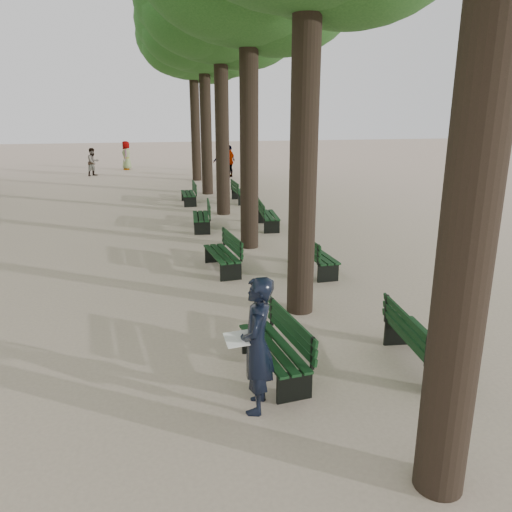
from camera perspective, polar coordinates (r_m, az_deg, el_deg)
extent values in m
plane|color=#C6AE96|center=(7.22, 0.47, -16.18)|extent=(120.00, 120.00, 0.00)
cylinder|color=#33261C|center=(4.86, 24.34, 13.44)|extent=(0.52, 0.52, 7.50)
cylinder|color=#33261C|center=(9.38, 5.58, 15.47)|extent=(0.52, 0.52, 7.50)
cylinder|color=#33261C|center=(14.22, -0.80, 15.80)|extent=(0.52, 0.52, 7.50)
cylinder|color=#33261C|center=(19.15, -3.93, 15.90)|extent=(0.52, 0.52, 7.50)
cylinder|color=#33261C|center=(24.10, -5.78, 15.93)|extent=(0.52, 0.52, 7.50)
ellipsoid|color=#20561D|center=(24.40, -6.07, 25.24)|extent=(6.00, 6.00, 4.50)
cylinder|color=#33261C|center=(29.07, -7.00, 15.94)|extent=(0.52, 0.52, 7.50)
ellipsoid|color=#20561D|center=(29.32, -7.28, 23.68)|extent=(6.00, 6.00, 4.50)
cube|color=black|center=(7.74, 1.93, -11.86)|extent=(0.73, 1.85, 0.45)
cube|color=black|center=(7.63, 1.95, -10.37)|extent=(0.75, 1.85, 0.04)
cube|color=black|center=(7.61, 3.96, -8.23)|extent=(0.25, 1.79, 0.40)
cube|color=black|center=(12.49, -3.97, -0.72)|extent=(0.71, 1.85, 0.45)
cube|color=black|center=(12.43, -3.99, 0.27)|extent=(0.73, 1.85, 0.04)
cube|color=black|center=(12.43, -2.76, 1.58)|extent=(0.24, 1.79, 0.40)
cube|color=black|center=(16.99, -6.32, 3.80)|extent=(0.66, 1.84, 0.45)
cube|color=black|center=(16.94, -6.34, 4.54)|extent=(0.68, 1.84, 0.04)
cube|color=black|center=(16.90, -5.42, 5.47)|extent=(0.19, 1.80, 0.40)
cube|color=black|center=(21.81, -7.75, 6.52)|extent=(0.53, 1.80, 0.45)
cube|color=black|center=(21.77, -7.77, 7.11)|extent=(0.55, 1.80, 0.04)
cube|color=black|center=(21.75, -7.06, 7.84)|extent=(0.05, 1.80, 0.40)
cube|color=black|center=(8.33, 18.20, -10.55)|extent=(0.70, 1.84, 0.45)
cube|color=black|center=(8.24, 18.34, -9.15)|extent=(0.72, 1.85, 0.04)
cube|color=black|center=(8.02, 16.68, -7.60)|extent=(0.22, 1.79, 0.40)
cube|color=black|center=(12.49, 6.92, -0.81)|extent=(0.60, 1.82, 0.45)
cube|color=black|center=(12.43, 6.96, 0.18)|extent=(0.62, 1.82, 0.04)
cube|color=black|center=(12.26, 5.78, 1.30)|extent=(0.12, 1.80, 0.40)
cube|color=black|center=(17.09, 1.50, 3.96)|extent=(0.69, 1.84, 0.45)
cube|color=black|center=(17.04, 1.50, 4.70)|extent=(0.71, 1.84, 0.04)
cube|color=black|center=(16.95, 0.57, 5.58)|extent=(0.21, 1.80, 0.40)
cube|color=black|center=(22.01, -1.71, 6.75)|extent=(0.53, 1.80, 0.45)
cube|color=black|center=(21.98, -1.72, 7.33)|extent=(0.55, 1.80, 0.04)
cube|color=black|center=(21.89, -2.45, 8.00)|extent=(0.05, 1.80, 0.40)
imported|color=black|center=(6.60, 0.11, -10.17)|extent=(0.59, 0.83, 1.87)
cube|color=white|center=(6.50, -2.07, -9.45)|extent=(0.37, 0.29, 0.12)
imported|color=#262628|center=(30.43, -3.02, 10.76)|extent=(0.98, 1.11, 1.89)
imported|color=#262628|center=(33.66, -4.07, 11.12)|extent=(1.15, 0.76, 1.71)
imported|color=#262628|center=(32.58, -18.11, 10.18)|extent=(0.80, 0.83, 1.69)
imported|color=#262628|center=(35.45, -14.59, 11.06)|extent=(0.44, 0.95, 1.90)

